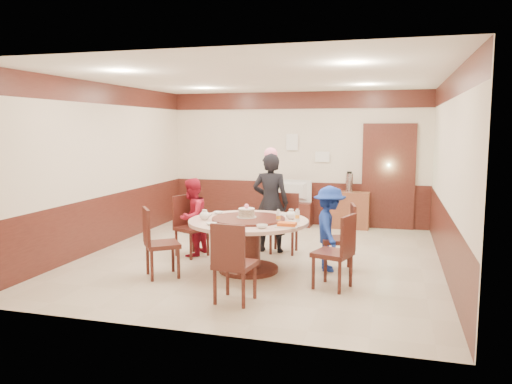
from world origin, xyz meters
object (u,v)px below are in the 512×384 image
(shrimp_platter, at_px, (287,225))
(tv_stand, at_px, (292,214))
(banquet_table, at_px, (249,235))
(side_cabinet, at_px, (349,210))
(person_standing, at_px, (271,203))
(birthday_cake, at_px, (247,213))
(television, at_px, (292,191))
(person_red, at_px, (192,217))
(thermos, at_px, (349,183))
(person_blue, at_px, (329,229))

(shrimp_platter, relative_size, tv_stand, 0.35)
(banquet_table, relative_size, side_cabinet, 2.14)
(person_standing, bearing_deg, side_cabinet, -117.52)
(birthday_cake, bearing_deg, television, 90.71)
(shrimp_platter, bearing_deg, television, 100.49)
(side_cabinet, bearing_deg, person_red, -127.62)
(side_cabinet, bearing_deg, birthday_cake, -108.13)
(banquet_table, height_order, television, television)
(person_standing, relative_size, shrimp_platter, 5.48)
(banquet_table, distance_m, birthday_cake, 0.32)
(thermos, bearing_deg, person_red, -127.43)
(person_blue, bearing_deg, person_standing, 39.24)
(banquet_table, bearing_deg, person_standing, 88.64)
(person_red, bearing_deg, tv_stand, 166.32)
(person_standing, xyz_separation_m, birthday_cake, (-0.06, -1.18, 0.02))
(person_standing, distance_m, side_cabinet, 2.62)
(side_cabinet, bearing_deg, shrimp_platter, -96.96)
(person_blue, xyz_separation_m, side_cabinet, (0.01, 3.18, -0.24))
(banquet_table, xyz_separation_m, side_cabinet, (1.12, 3.54, -0.16))
(person_standing, height_order, person_red, person_standing)
(person_standing, bearing_deg, television, -89.94)
(birthday_cake, distance_m, television, 3.49)
(person_standing, relative_size, tv_stand, 1.94)
(shrimp_platter, relative_size, side_cabinet, 0.38)
(person_red, bearing_deg, person_standing, 122.76)
(birthday_cake, xyz_separation_m, side_cabinet, (1.15, 3.52, -0.47))
(person_blue, bearing_deg, shrimp_platter, 134.45)
(banquet_table, relative_size, thermos, 4.50)
(birthday_cake, height_order, tv_stand, birthday_cake)
(television, distance_m, side_cabinet, 1.25)
(thermos, bearing_deg, tv_stand, -178.54)
(person_blue, height_order, shrimp_platter, person_blue)
(shrimp_platter, bearing_deg, thermos, 83.27)
(person_blue, height_order, thermos, person_blue)
(shrimp_platter, bearing_deg, person_blue, 57.30)
(person_standing, distance_m, person_red, 1.31)
(banquet_table, distance_m, thermos, 3.73)
(birthday_cake, distance_m, side_cabinet, 3.73)
(person_standing, relative_size, thermos, 4.33)
(shrimp_platter, distance_m, tv_stand, 3.98)
(shrimp_platter, bearing_deg, side_cabinet, 83.04)
(person_red, height_order, side_cabinet, person_red)
(person_blue, bearing_deg, tv_stand, 7.77)
(birthday_cake, bearing_deg, shrimp_platter, -30.17)
(banquet_table, height_order, person_blue, person_blue)
(side_cabinet, distance_m, thermos, 0.57)
(shrimp_platter, xyz_separation_m, television, (-0.72, 3.88, -0.05))
(person_standing, height_order, person_blue, person_standing)
(shrimp_platter, distance_m, television, 3.95)
(birthday_cake, distance_m, tv_stand, 3.54)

